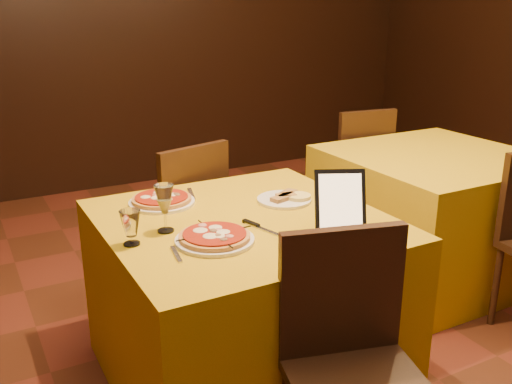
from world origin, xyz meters
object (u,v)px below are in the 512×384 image
chair_main_far (175,222)px  water_glass (131,228)px  main_table (243,300)px  side_table (431,214)px  chair_side_far (350,170)px  pizza_near (215,238)px  pizza_far (162,201)px  tablet (340,202)px  wine_glass (165,208)px

chair_main_far → water_glass: chair_main_far is taller
main_table → chair_main_far: chair_main_far is taller
side_table → chair_side_far: chair_side_far is taller
pizza_near → pizza_far: (-0.03, 0.49, -0.00)m
side_table → water_glass: bearing=-167.4°
chair_side_far → chair_main_far: bearing=21.5°
chair_main_far → water_glass: bearing=45.9°
side_table → tablet: 1.48m
side_table → tablet: bearing=-150.5°
pizza_far → tablet: bearing=-51.7°
pizza_far → main_table: bearing=-54.5°
chair_side_far → tablet: 1.97m
pizza_near → tablet: 0.49m
tablet → main_table: bearing=156.2°
pizza_near → water_glass: (-0.27, 0.12, 0.05)m
chair_side_far → pizza_far: bearing=34.0°
wine_glass → water_glass: size_ratio=1.46×
main_table → wine_glass: 0.57m
pizza_far → chair_main_far: bearing=64.7°
main_table → pizza_far: 0.56m
main_table → wine_glass: bearing=177.5°
chair_side_far → tablet: (-1.22, -1.49, 0.41)m
water_glass → tablet: (0.74, -0.25, 0.06)m
wine_glass → pizza_far: bearing=73.1°
main_table → chair_side_far: size_ratio=1.21×
chair_main_far → chair_side_far: bearing=179.3°
chair_main_far → chair_side_far: 1.52m
side_table → pizza_far: 1.75m
side_table → chair_main_far: size_ratio=1.21×
chair_side_far → pizza_far: chair_side_far is taller
main_table → wine_glass: size_ratio=5.79×
side_table → tablet: tablet is taller
chair_main_far → main_table: bearing=74.9°
side_table → chair_main_far: bearing=164.1°
side_table → water_glass: (-1.95, -0.44, 0.44)m
main_table → chair_side_far: chair_side_far is taller
side_table → water_glass: size_ratio=8.46×
tablet → chair_side_far: bearing=75.9°
main_table → water_glass: bearing=-174.4°
main_table → side_table: 1.53m
tablet → pizza_near: bearing=-170.7°
main_table → tablet: size_ratio=4.51×
side_table → chair_side_far: (0.00, 0.80, 0.08)m
pizza_near → tablet: (0.46, -0.13, 0.10)m
chair_side_far → pizza_far: (-1.71, -0.87, 0.31)m
pizza_near → pizza_far: bearing=93.3°
side_table → wine_glass: bearing=-168.2°
side_table → wine_glass: size_ratio=5.79×
chair_side_far → tablet: size_ratio=3.73×
pizza_far → wine_glass: wine_glass is taller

